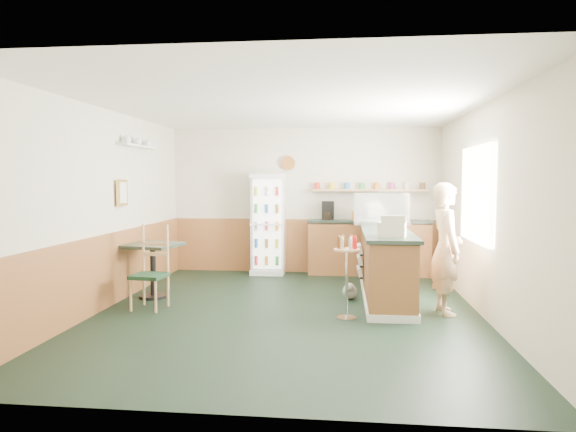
# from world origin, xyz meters

# --- Properties ---
(ground) EXTENTS (6.00, 6.00, 0.00)m
(ground) POSITION_xyz_m (0.00, 0.00, 0.00)
(ground) COLOR black
(ground) RESTS_ON ground
(room_envelope) EXTENTS (5.04, 6.02, 2.72)m
(room_envelope) POSITION_xyz_m (-0.23, 0.73, 1.52)
(room_envelope) COLOR beige
(room_envelope) RESTS_ON ground
(service_counter) EXTENTS (0.68, 3.01, 1.01)m
(service_counter) POSITION_xyz_m (1.35, 1.07, 0.46)
(service_counter) COLOR #9A5D31
(service_counter) RESTS_ON ground
(back_counter) EXTENTS (2.24, 0.42, 1.69)m
(back_counter) POSITION_xyz_m (1.19, 2.80, 0.55)
(back_counter) COLOR #9A5D31
(back_counter) RESTS_ON ground
(drinks_fridge) EXTENTS (0.61, 0.53, 1.85)m
(drinks_fridge) POSITION_xyz_m (-0.65, 2.74, 0.92)
(drinks_fridge) COLOR silver
(drinks_fridge) RESTS_ON ground
(display_case) EXTENTS (0.89, 0.47, 0.51)m
(display_case) POSITION_xyz_m (1.35, 1.88, 1.26)
(display_case) COLOR silver
(display_case) RESTS_ON service_counter
(cash_register) EXTENTS (0.40, 0.41, 0.19)m
(cash_register) POSITION_xyz_m (1.35, -0.02, 1.11)
(cash_register) COLOR beige
(cash_register) RESTS_ON service_counter
(shopkeeper) EXTENTS (0.46, 0.61, 1.70)m
(shopkeeper) POSITION_xyz_m (2.05, 0.14, 0.85)
(shopkeeper) COLOR tan
(shopkeeper) RESTS_ON ground
(condiment_stand) EXTENTS (0.33, 0.33, 1.02)m
(condiment_stand) POSITION_xyz_m (0.78, -0.24, 0.66)
(condiment_stand) COLOR silver
(condiment_stand) RESTS_ON ground
(newspaper_rack) EXTENTS (0.09, 0.43, 0.51)m
(newspaper_rack) POSITION_xyz_m (0.99, 1.36, 0.48)
(newspaper_rack) COLOR black
(newspaper_rack) RESTS_ON ground
(cafe_table) EXTENTS (0.86, 0.86, 0.80)m
(cafe_table) POSITION_xyz_m (-2.05, 0.61, 0.56)
(cafe_table) COLOR black
(cafe_table) RESTS_ON ground
(cafe_chair) EXTENTS (0.46, 0.46, 1.13)m
(cafe_chair) POSITION_xyz_m (-1.85, 0.05, 0.59)
(cafe_chair) COLOR black
(cafe_chair) RESTS_ON ground
(dog_doorstop) EXTENTS (0.22, 0.28, 0.26)m
(dog_doorstop) POSITION_xyz_m (0.83, 0.81, 0.12)
(dog_doorstop) COLOR gray
(dog_doorstop) RESTS_ON ground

